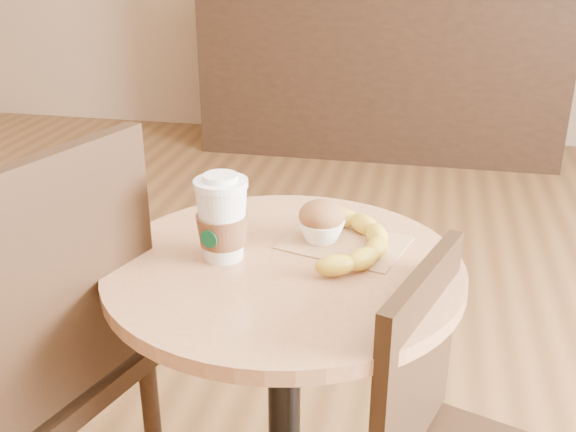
% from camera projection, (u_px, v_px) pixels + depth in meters
% --- Properties ---
extents(cafe_table, '(0.70, 0.70, 0.75)m').
position_uv_depth(cafe_table, '(284.00, 354.00, 1.40)').
color(cafe_table, black).
rests_on(cafe_table, ground).
extents(chair_left, '(0.56, 0.56, 1.01)m').
position_uv_depth(chair_left, '(35.00, 361.00, 1.34)').
color(chair_left, black).
rests_on(chair_left, ground).
extents(service_counter, '(2.30, 0.65, 1.04)m').
position_uv_depth(service_counter, '(381.00, 69.00, 4.22)').
color(service_counter, black).
rests_on(service_counter, ground).
extents(kraft_bag, '(0.28, 0.24, 0.00)m').
position_uv_depth(kraft_bag, '(345.00, 243.00, 1.39)').
color(kraft_bag, '#A77A50').
rests_on(kraft_bag, cafe_table).
extents(coffee_cup, '(0.10, 0.11, 0.17)m').
position_uv_depth(coffee_cup, '(222.00, 221.00, 1.30)').
color(coffee_cup, silver).
rests_on(coffee_cup, cafe_table).
extents(muffin, '(0.10, 0.10, 0.09)m').
position_uv_depth(muffin, '(322.00, 221.00, 1.38)').
color(muffin, white).
rests_on(muffin, kraft_bag).
extents(banana, '(0.17, 0.31, 0.04)m').
position_uv_depth(banana, '(356.00, 241.00, 1.34)').
color(banana, gold).
rests_on(banana, kraft_bag).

